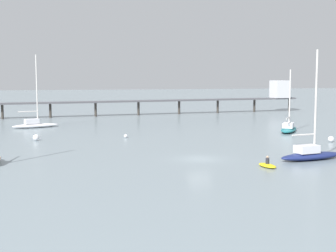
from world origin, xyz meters
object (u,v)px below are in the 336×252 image
Objects in this scene: mooring_buoy_near at (126,136)px; sailboat_navy at (310,153)px; pier at (205,96)px; sailboat_teal at (289,128)px; sailboat_white at (35,123)px; dinghy_yellow at (267,165)px; mooring_buoy_inner at (36,138)px; mooring_buoy_mid at (331,139)px.

sailboat_navy is at bearing -49.88° from mooring_buoy_near.
pier is 6.45× the size of sailboat_navy.
sailboat_teal is 41.09m from sailboat_white.
sailboat_teal is at bearing -17.98° from sailboat_white.
dinghy_yellow is 33.24m from mooring_buoy_inner.
pier is 35.35m from sailboat_teal.
sailboat_white is 20.43m from mooring_buoy_near.
pier is at bearing 32.66° from sailboat_white.
dinghy_yellow is 5.21× the size of mooring_buoy_near.
sailboat_white is at bearing 131.76° from mooring_buoy_near.
sailboat_teal is at bearing 71.39° from sailboat_navy.
mooring_buoy_near is (-11.56, 23.99, 0.04)m from dinghy_yellow.
mooring_buoy_near is 0.65× the size of mooring_buoy_mid.
dinghy_yellow reaches higher than mooring_buoy_mid.
pier is at bearing 86.56° from sailboat_navy.
pier reaches higher than mooring_buoy_mid.
dinghy_yellow is at bearing -134.68° from mooring_buoy_mid.
mooring_buoy_inner is (-33.29, -38.20, -3.44)m from pier.
mooring_buoy_inner is (-23.74, 23.27, 0.21)m from dinghy_yellow.
sailboat_navy is 24.73m from sailboat_teal.
mooring_buoy_inner is 1.09× the size of mooring_buoy_mid.
dinghy_yellow is 26.63m from mooring_buoy_near.
sailboat_navy is 6.81m from dinghy_yellow.
sailboat_teal reaches higher than pier.
sailboat_white reaches higher than mooring_buoy_near.
mooring_buoy_mid is at bearing -85.80° from sailboat_teal.
sailboat_teal reaches higher than mooring_buoy_mid.
mooring_buoy_inner reaches higher than mooring_buoy_mid.
pier is 28.05× the size of dinghy_yellow.
sailboat_white reaches higher than mooring_buoy_mid.
sailboat_teal is 3.60× the size of dinghy_yellow.
sailboat_navy is (-3.51, -58.36, -3.15)m from pier.
mooring_buoy_inner is at bearing -176.59° from mooring_buoy_near.
mooring_buoy_near is at bearing 115.72° from dinghy_yellow.
sailboat_navy is at bearing -49.18° from sailboat_white.
sailboat_navy is 22.67× the size of mooring_buoy_near.
sailboat_teal reaches higher than mooring_buoy_near.
mooring_buoy_mid is (8.74, 11.84, -0.33)m from sailboat_navy.
sailboat_white reaches higher than sailboat_teal.
sailboat_navy is at bearing -126.45° from mooring_buoy_mid.
sailboat_white reaches higher than mooring_buoy_inner.
mooring_buoy_near is (-21.11, -37.48, -3.61)m from pier.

